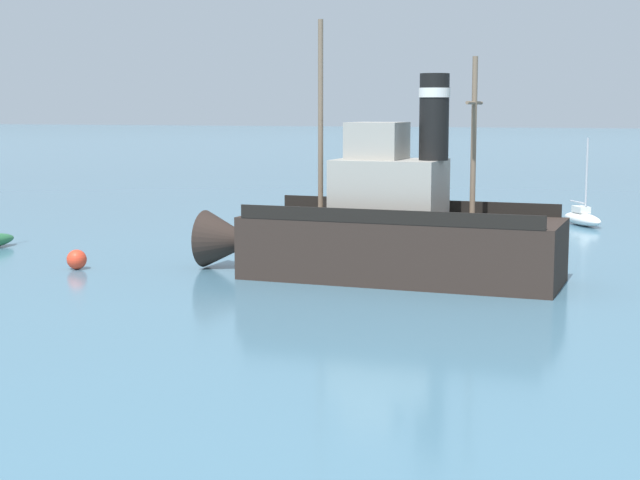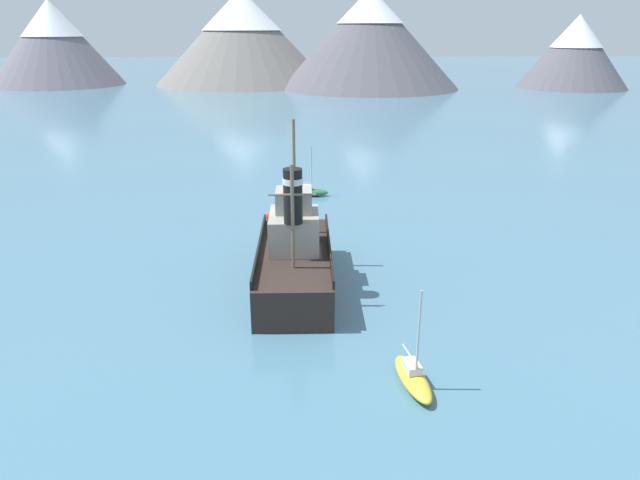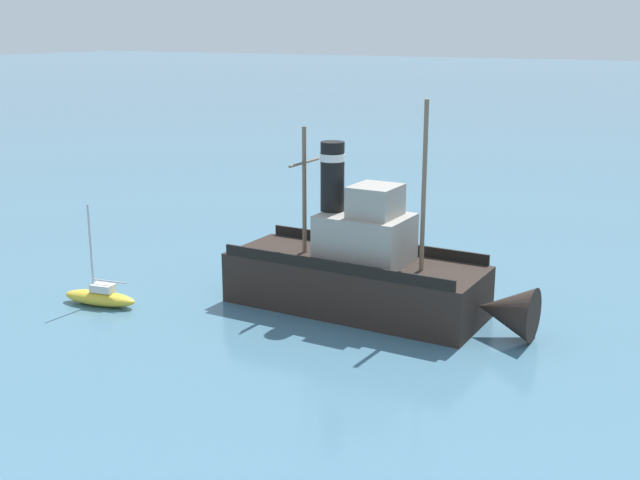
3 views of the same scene
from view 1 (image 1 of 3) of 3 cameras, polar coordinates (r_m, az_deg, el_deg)
The scene contains 4 objects.
ground_plane at distance 38.03m, azimuth 5.02°, elevation -2.23°, with size 600.00×600.00×0.00m, color #477289.
old_tugboat at distance 37.63m, azimuth 3.87°, elevation 0.49°, with size 4.52×14.43×9.90m.
sailboat_white at distance 56.89m, azimuth 15.02°, elevation 1.26°, with size 3.80×2.96×4.90m.
mooring_buoy at distance 41.15m, azimuth -13.97°, elevation -1.11°, with size 0.81×0.81×0.81m, color red.
Camera 1 is at (-36.20, -9.66, 6.53)m, focal length 55.00 mm.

